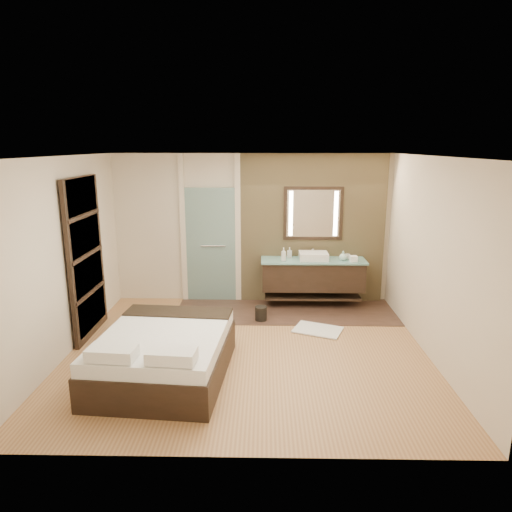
{
  "coord_description": "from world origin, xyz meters",
  "views": [
    {
      "loc": [
        0.23,
        -5.94,
        2.85
      ],
      "look_at": [
        0.11,
        0.6,
        1.24
      ],
      "focal_mm": 32.0,
      "sensor_mm": 36.0,
      "label": 1
    }
  ],
  "objects_px": {
    "waste_bin": "(261,314)",
    "bed": "(164,354)",
    "mirror_unit": "(313,213)",
    "vanity": "(313,275)"
  },
  "relations": [
    {
      "from": "waste_bin",
      "to": "bed",
      "type": "bearing_deg",
      "value": -122.3
    },
    {
      "from": "vanity",
      "to": "bed",
      "type": "bearing_deg",
      "value": -128.67
    },
    {
      "from": "vanity",
      "to": "waste_bin",
      "type": "relative_size",
      "value": 7.59
    },
    {
      "from": "mirror_unit",
      "to": "bed",
      "type": "xyz_separation_m",
      "value": [
        -2.12,
        -2.88,
        -1.35
      ]
    },
    {
      "from": "waste_bin",
      "to": "mirror_unit",
      "type": "bearing_deg",
      "value": 47.13
    },
    {
      "from": "bed",
      "to": "waste_bin",
      "type": "height_order",
      "value": "bed"
    },
    {
      "from": "mirror_unit",
      "to": "vanity",
      "type": "bearing_deg",
      "value": -90.0
    },
    {
      "from": "vanity",
      "to": "waste_bin",
      "type": "bearing_deg",
      "value": -140.72
    },
    {
      "from": "mirror_unit",
      "to": "bed",
      "type": "height_order",
      "value": "mirror_unit"
    },
    {
      "from": "waste_bin",
      "to": "vanity",
      "type": "bearing_deg",
      "value": 39.28
    }
  ]
}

